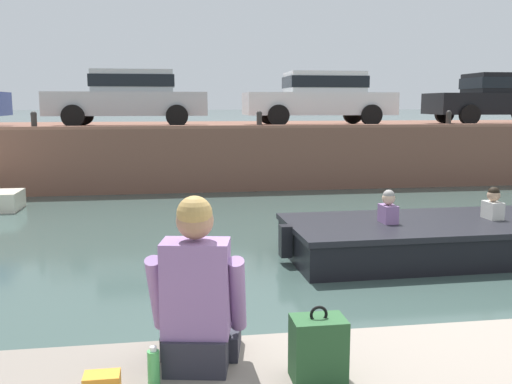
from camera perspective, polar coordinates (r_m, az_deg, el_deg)
name	(u,v)px	position (r m, az deg, el deg)	size (l,w,h in m)	color
ground_plane	(284,243)	(9.38, 2.82, -5.11)	(400.00, 400.00, 0.00)	#384C47
far_quay_wall	(228,151)	(17.61, -2.77, 4.13)	(60.00, 6.00, 1.63)	brown
far_wall_coping	(240,127)	(14.70, -1.60, 6.54)	(60.00, 0.24, 0.08)	#925F4C
motorboat_passing	(461,237)	(9.11, 19.85, -4.27)	(5.90, 2.05, 1.03)	black
car_left_inner_silver	(130,96)	(16.52, -12.51, 9.40)	(4.36, 2.01, 1.54)	#B7BABC
car_centre_white	(320,96)	(17.08, 6.46, 9.52)	(4.35, 1.95, 1.54)	white
car_right_inner_black	(500,96)	(19.38, 23.22, 8.78)	(4.31, 2.04, 1.54)	black
mooring_bollard_west	(34,120)	(15.06, -21.33, 6.76)	(0.15, 0.15, 0.45)	#2D2B28
mooring_bollard_mid	(259,119)	(14.90, 0.33, 7.34)	(0.15, 0.15, 0.45)	#2D2B28
mooring_bollard_east	(449,118)	(16.56, 18.71, 7.03)	(0.15, 0.15, 0.45)	#2D2B28
person_seated_left	(197,301)	(3.20, -5.88, -10.78)	(0.57, 0.58, 0.96)	#282833
bottle_drink	(154,367)	(3.13, -10.20, -16.82)	(0.06, 0.06, 0.20)	#4CB259
backpack_on_ledge	(318,349)	(3.12, 6.17, -15.34)	(0.28, 0.24, 0.41)	#234C28
snack_bag	(102,383)	(3.12, -15.15, -17.98)	(0.18, 0.12, 0.10)	orange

